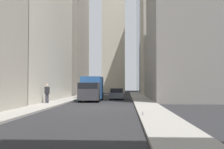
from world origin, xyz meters
TOP-DOWN VIEW (x-y plane):
  - ground_plane at (0.00, 0.00)m, footprint 135.00×135.00m
  - sidewalk_right at (0.00, 4.50)m, footprint 90.00×2.20m
  - sidewalk_left at (0.00, -4.50)m, footprint 90.00×2.20m
  - building_left_far at (31.57, -10.59)m, footprint 12.33×10.50m
  - building_right_far at (31.28, 10.59)m, footprint 15.63×10.50m
  - building_right_midfar at (9.52, 10.60)m, footprint 19.43×10.00m
  - church_spire at (42.64, 0.29)m, footprint 5.70×5.70m
  - delivery_truck at (9.39, 1.40)m, footprint 6.46×2.25m
  - hatchback_grey at (13.78, -1.40)m, footprint 4.30×1.78m
  - pedestrian at (3.66, 5.03)m, footprint 0.26×0.44m
  - discarded_bottle at (-7.05, -3.62)m, footprint 0.07×0.07m

SIDE VIEW (x-z plane):
  - ground_plane at x=0.00m, z-range 0.00..0.00m
  - sidewalk_right at x=0.00m, z-range 0.00..0.14m
  - sidewalk_left at x=0.00m, z-range 0.00..0.14m
  - discarded_bottle at x=-7.05m, z-range 0.11..0.38m
  - hatchback_grey at x=13.78m, z-range -0.04..1.37m
  - pedestrian at x=3.66m, z-range 0.23..2.05m
  - delivery_truck at x=9.39m, z-range 0.04..2.88m
  - building_right_midfar at x=9.52m, z-range 0.00..19.28m
  - building_left_far at x=31.57m, z-range 0.01..23.66m
  - building_right_far at x=31.28m, z-range 0.01..29.95m
  - church_spire at x=42.64m, z-range 0.79..36.30m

